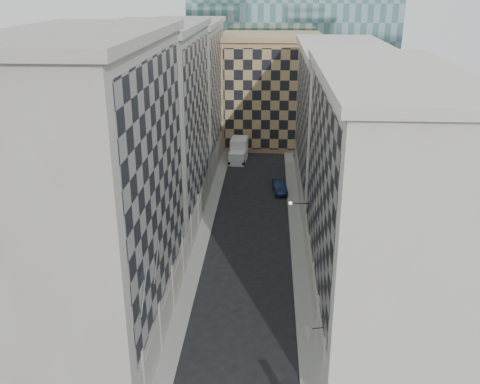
% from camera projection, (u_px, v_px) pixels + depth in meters
% --- Properties ---
extents(sidewalk_west, '(1.50, 100.00, 0.15)m').
position_uv_depth(sidewalk_west, '(205.00, 231.00, 61.43)').
color(sidewalk_west, gray).
rests_on(sidewalk_west, ground).
extents(sidewalk_east, '(1.50, 100.00, 0.15)m').
position_uv_depth(sidewalk_east, '(296.00, 233.00, 60.87)').
color(sidewalk_east, gray).
rests_on(sidewalk_east, ground).
extents(bldg_left_a, '(10.80, 22.80, 23.70)m').
position_uv_depth(bldg_left_a, '(96.00, 195.00, 39.79)').
color(bldg_left_a, '#9D978D').
rests_on(bldg_left_a, ground).
extents(bldg_left_b, '(10.80, 22.80, 22.70)m').
position_uv_depth(bldg_left_b, '(156.00, 128.00, 60.45)').
color(bldg_left_b, gray).
rests_on(bldg_left_b, ground).
extents(bldg_left_c, '(10.80, 22.80, 21.70)m').
position_uv_depth(bldg_left_c, '(186.00, 95.00, 81.11)').
color(bldg_left_c, '#9D978D').
rests_on(bldg_left_c, ground).
extents(bldg_right_a, '(10.80, 26.80, 20.70)m').
position_uv_depth(bldg_right_a, '(379.00, 200.00, 42.90)').
color(bldg_right_a, beige).
rests_on(bldg_right_a, ground).
extents(bldg_right_b, '(10.80, 28.80, 19.70)m').
position_uv_depth(bldg_right_b, '(340.00, 124.00, 68.20)').
color(bldg_right_b, beige).
rests_on(bldg_right_b, ground).
extents(tan_block, '(16.80, 14.80, 18.80)m').
position_uv_depth(tan_block, '(271.00, 90.00, 92.93)').
color(tan_block, tan).
rests_on(tan_block, ground).
extents(flagpoles_left, '(0.10, 6.33, 2.33)m').
position_uv_depth(flagpoles_left, '(151.00, 276.00, 36.26)').
color(flagpoles_left, gray).
rests_on(flagpoles_left, ground).
extents(bracket_lamp, '(1.98, 0.36, 0.36)m').
position_uv_depth(bracket_lamp, '(292.00, 203.00, 53.11)').
color(bracket_lamp, black).
rests_on(bracket_lamp, ground).
extents(box_truck, '(2.90, 6.40, 3.44)m').
position_uv_depth(box_truck, '(239.00, 151.00, 85.92)').
color(box_truck, silver).
rests_on(box_truck, ground).
extents(dark_car, '(2.18, 4.92, 1.57)m').
position_uv_depth(dark_car, '(280.00, 187.00, 72.76)').
color(dark_car, '#101E3B').
rests_on(dark_car, ground).
extents(shop_sign, '(1.18, 0.67, 0.75)m').
position_uv_depth(shop_sign, '(308.00, 332.00, 37.28)').
color(shop_sign, black).
rests_on(shop_sign, ground).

